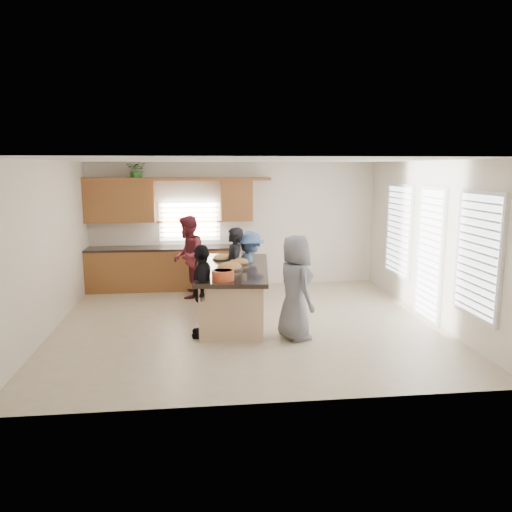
{
  "coord_description": "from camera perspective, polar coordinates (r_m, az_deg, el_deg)",
  "views": [
    {
      "loc": [
        -0.8,
        -8.32,
        2.68
      ],
      "look_at": [
        0.19,
        0.23,
        1.15
      ],
      "focal_mm": 35.0,
      "sensor_mm": 36.0,
      "label": 1
    }
  ],
  "objects": [
    {
      "name": "right_wall_glazing",
      "position": [
        9.22,
        19.36,
        1.16
      ],
      "size": [
        0.06,
        4.0,
        2.25
      ],
      "color": "white",
      "rests_on": "ground"
    },
    {
      "name": "platter_mid",
      "position": [
        9.09,
        -1.92,
        -0.73
      ],
      "size": [
        0.38,
        0.38,
        0.16
      ],
      "color": "black",
      "rests_on": "island"
    },
    {
      "name": "woman_left_mid",
      "position": [
        10.42,
        -7.79,
        -0.1
      ],
      "size": [
        0.75,
        0.91,
        1.71
      ],
      "primitive_type": "imported",
      "rotation": [
        0.0,
        0.0,
        -1.71
      ],
      "color": "maroon",
      "rests_on": "ground"
    },
    {
      "name": "clear_cup",
      "position": [
        7.73,
        -1.33,
        -2.43
      ],
      "size": [
        0.08,
        0.08,
        0.11
      ],
      "primitive_type": "cylinder",
      "color": "white",
      "rests_on": "island"
    },
    {
      "name": "flower_vase",
      "position": [
        9.98,
        -1.48,
        1.39
      ],
      "size": [
        0.14,
        0.14,
        0.42
      ],
      "color": "silver",
      "rests_on": "island"
    },
    {
      "name": "island",
      "position": [
        8.93,
        -2.41,
        -4.37
      ],
      "size": [
        1.47,
        2.82,
        0.95
      ],
      "rotation": [
        0.0,
        0.0,
        -0.12
      ],
      "color": "tan",
      "rests_on": "ground"
    },
    {
      "name": "woman_left_back",
      "position": [
        9.34,
        -2.54,
        -1.58
      ],
      "size": [
        0.38,
        0.58,
        1.59
      ],
      "primitive_type": "imported",
      "rotation": [
        0.0,
        0.0,
        -1.56
      ],
      "color": "black",
      "rests_on": "ground"
    },
    {
      "name": "potted_plant",
      "position": [
        11.21,
        -13.45,
        9.59
      ],
      "size": [
        0.46,
        0.41,
        0.47
      ],
      "primitive_type": "imported",
      "rotation": [
        0.0,
        0.0,
        -0.12
      ],
      "color": "#2C6629",
      "rests_on": "back_cabinetry"
    },
    {
      "name": "plate_stack",
      "position": [
        9.74,
        -3.09,
        -0.0
      ],
      "size": [
        0.22,
        0.22,
        0.05
      ],
      "primitive_type": "cylinder",
      "color": "#B495D8",
      "rests_on": "island"
    },
    {
      "name": "back_cabinetry",
      "position": [
        11.21,
        -9.92,
        0.86
      ],
      "size": [
        4.08,
        0.66,
        2.46
      ],
      "color": "brown",
      "rests_on": "ground"
    },
    {
      "name": "woman_left_front",
      "position": [
        8.0,
        -6.13,
        -3.97
      ],
      "size": [
        0.4,
        0.89,
        1.49
      ],
      "primitive_type": "imported",
      "rotation": [
        0.0,
        0.0,
        -1.61
      ],
      "color": "black",
      "rests_on": "ground"
    },
    {
      "name": "woman_right_front",
      "position": [
        7.84,
        4.5,
        -3.61
      ],
      "size": [
        0.73,
        0.92,
        1.66
      ],
      "primitive_type": "imported",
      "rotation": [
        0.0,
        0.0,
        1.85
      ],
      "color": "slate",
      "rests_on": "ground"
    },
    {
      "name": "woman_right_back",
      "position": [
        9.53,
        -0.65,
        -1.62
      ],
      "size": [
        0.79,
        1.08,
        1.49
      ],
      "primitive_type": "imported",
      "rotation": [
        0.0,
        0.0,
        1.84
      ],
      "color": "#3C5884",
      "rests_on": "ground"
    },
    {
      "name": "room_shell",
      "position": [
        8.39,
        -1.09,
        4.75
      ],
      "size": [
        6.52,
        6.02,
        2.81
      ],
      "color": "silver",
      "rests_on": "ground"
    },
    {
      "name": "salad_bowl",
      "position": [
        7.76,
        -3.79,
        -2.14
      ],
      "size": [
        0.35,
        0.35,
        0.16
      ],
      "color": "#E8562A",
      "rests_on": "island"
    },
    {
      "name": "platter_front",
      "position": [
        8.61,
        -2.99,
        -1.33
      ],
      "size": [
        0.47,
        0.47,
        0.19
      ],
      "color": "black",
      "rests_on": "island"
    },
    {
      "name": "floor",
      "position": [
        8.78,
        -1.05,
        -7.7
      ],
      "size": [
        6.5,
        6.5,
        0.0
      ],
      "primitive_type": "plane",
      "color": "beige",
      "rests_on": "ground"
    },
    {
      "name": "platter_back",
      "position": [
        9.53,
        -3.82,
        -0.23
      ],
      "size": [
        0.39,
        0.39,
        0.16
      ],
      "color": "black",
      "rests_on": "island"
    }
  ]
}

